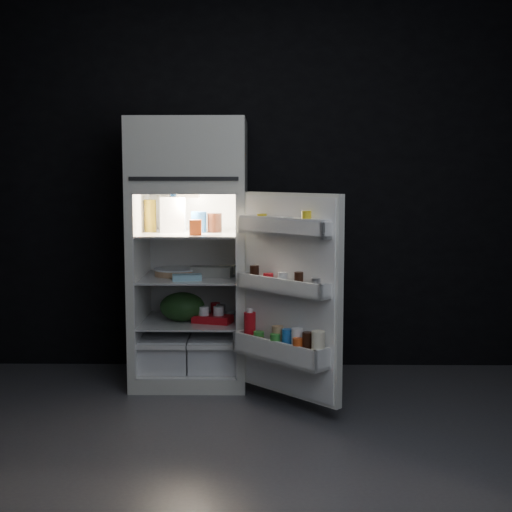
{
  "coord_description": "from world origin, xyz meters",
  "views": [
    {
      "loc": [
        0.13,
        -3.5,
        1.42
      ],
      "look_at": [
        0.07,
        1.0,
        0.9
      ],
      "focal_mm": 50.0,
      "sensor_mm": 36.0,
      "label": 1
    }
  ],
  "objects_px": {
    "egg_carton": "(211,272)",
    "milk_jug": "(173,214)",
    "refrigerator": "(191,242)",
    "yogurt_tray": "(213,319)",
    "fridge_door": "(288,298)"
  },
  "relations": [
    {
      "from": "milk_jug",
      "to": "yogurt_tray",
      "type": "distance_m",
      "value": 0.76
    },
    {
      "from": "refrigerator",
      "to": "yogurt_tray",
      "type": "bearing_deg",
      "value": -38.68
    },
    {
      "from": "refrigerator",
      "to": "yogurt_tray",
      "type": "xyz_separation_m",
      "value": [
        0.16,
        -0.13,
        -0.5
      ]
    },
    {
      "from": "fridge_door",
      "to": "egg_carton",
      "type": "xyz_separation_m",
      "value": [
        -0.5,
        0.6,
        0.08
      ]
    },
    {
      "from": "milk_jug",
      "to": "yogurt_tray",
      "type": "bearing_deg",
      "value": -26.11
    },
    {
      "from": "fridge_door",
      "to": "egg_carton",
      "type": "distance_m",
      "value": 0.78
    },
    {
      "from": "refrigerator",
      "to": "milk_jug",
      "type": "xyz_separation_m",
      "value": [
        -0.11,
        0.0,
        0.19
      ]
    },
    {
      "from": "egg_carton",
      "to": "milk_jug",
      "type": "bearing_deg",
      "value": 177.55
    },
    {
      "from": "milk_jug",
      "to": "yogurt_tray",
      "type": "xyz_separation_m",
      "value": [
        0.27,
        -0.13,
        -0.69
      ]
    },
    {
      "from": "refrigerator",
      "to": "fridge_door",
      "type": "height_order",
      "value": "refrigerator"
    },
    {
      "from": "yogurt_tray",
      "to": "milk_jug",
      "type": "bearing_deg",
      "value": 171.87
    },
    {
      "from": "fridge_door",
      "to": "milk_jug",
      "type": "bearing_deg",
      "value": 139.51
    },
    {
      "from": "refrigerator",
      "to": "fridge_door",
      "type": "bearing_deg",
      "value": -45.13
    },
    {
      "from": "refrigerator",
      "to": "yogurt_tray",
      "type": "distance_m",
      "value": 0.54
    },
    {
      "from": "yogurt_tray",
      "to": "fridge_door",
      "type": "bearing_deg",
      "value": -30.12
    }
  ]
}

